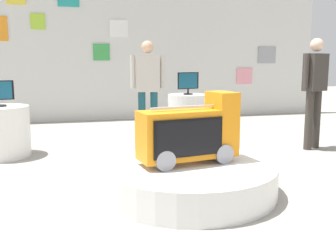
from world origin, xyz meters
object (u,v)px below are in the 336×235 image
at_px(tv_on_center_rear, 188,82).
at_px(shopper_browsing_near_truck, 315,85).
at_px(display_pedestal_center_rear, 188,113).
at_px(shopper_browsing_rear, 148,84).
at_px(main_display_pedestal, 188,177).
at_px(display_pedestal_left_rear, 0,132).
at_px(novelty_firetruck_tv, 190,135).

height_order(tv_on_center_rear, shopper_browsing_near_truck, shopper_browsing_near_truck).
relative_size(display_pedestal_center_rear, shopper_browsing_rear, 0.47).
height_order(display_pedestal_center_rear, tv_on_center_rear, tv_on_center_rear).
height_order(display_pedestal_center_rear, shopper_browsing_near_truck, shopper_browsing_near_truck).
relative_size(tv_on_center_rear, shopper_browsing_near_truck, 0.27).
bearing_deg(main_display_pedestal, display_pedestal_left_rear, 136.56).
relative_size(main_display_pedestal, display_pedestal_center_rear, 2.31).
bearing_deg(novelty_firetruck_tv, shopper_browsing_rear, 89.65).
bearing_deg(main_display_pedestal, shopper_browsing_near_truck, 29.87).
bearing_deg(shopper_browsing_rear, display_pedestal_left_rear, -172.15).
xyz_separation_m(display_pedestal_center_rear, shopper_browsing_rear, (-0.99, -0.98, 0.63)).
relative_size(display_pedestal_left_rear, display_pedestal_center_rear, 1.05).
bearing_deg(novelty_firetruck_tv, shopper_browsing_near_truck, 30.14).
xyz_separation_m(main_display_pedestal, display_pedestal_center_rear, (1.02, 3.35, 0.21)).
xyz_separation_m(shopper_browsing_near_truck, shopper_browsing_rear, (-2.42, 0.96, -0.01)).
bearing_deg(tv_on_center_rear, display_pedestal_left_rear, -158.17).
relative_size(display_pedestal_left_rear, tv_on_center_rear, 1.80).
xyz_separation_m(novelty_firetruck_tv, display_pedestal_center_rear, (1.00, 3.36, -0.24)).
height_order(novelty_firetruck_tv, display_pedestal_left_rear, novelty_firetruck_tv).
xyz_separation_m(main_display_pedestal, shopper_browsing_near_truck, (2.46, 1.41, 0.85)).
xyz_separation_m(tv_on_center_rear, shopper_browsing_rear, (-0.99, -0.98, 0.02)).
distance_m(novelty_firetruck_tv, shopper_browsing_rear, 2.40).
relative_size(shopper_browsing_near_truck, shopper_browsing_rear, 1.01).
bearing_deg(shopper_browsing_rear, shopper_browsing_near_truck, -21.59).
height_order(display_pedestal_left_rear, shopper_browsing_rear, shopper_browsing_rear).
xyz_separation_m(display_pedestal_center_rear, tv_on_center_rear, (-0.00, -0.00, 0.61)).
bearing_deg(shopper_browsing_rear, novelty_firetruck_tv, -90.35).
relative_size(tv_on_center_rear, shopper_browsing_rear, 0.27).
distance_m(novelty_firetruck_tv, display_pedestal_left_rear, 3.03).
height_order(main_display_pedestal, novelty_firetruck_tv, novelty_firetruck_tv).
distance_m(main_display_pedestal, display_pedestal_center_rear, 3.51).
distance_m(main_display_pedestal, shopper_browsing_near_truck, 2.96).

